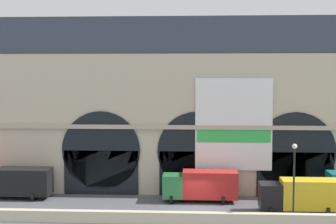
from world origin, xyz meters
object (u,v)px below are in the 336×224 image
Objects in this scene: box_truck_center at (201,185)px; street_lamp_quayside at (294,172)px; box_truck_west at (16,182)px; box_truck_mideast at (301,195)px.

street_lamp_quayside is at bearing -39.97° from box_truck_center.
box_truck_west is at bearing 179.35° from box_truck_center.
box_truck_mideast is (28.38, -3.65, 0.00)m from box_truck_west.
box_truck_west is 1.00× the size of box_truck_center.
box_truck_west is 28.61m from box_truck_mideast.
box_truck_west is 1.09× the size of street_lamp_quayside.
box_truck_west is 1.00× the size of box_truck_mideast.
box_truck_center and box_truck_mideast have the same top height.
box_truck_west is 27.98m from street_lamp_quayside.
street_lamp_quayside is (-1.37, -3.15, 2.71)m from box_truck_mideast.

